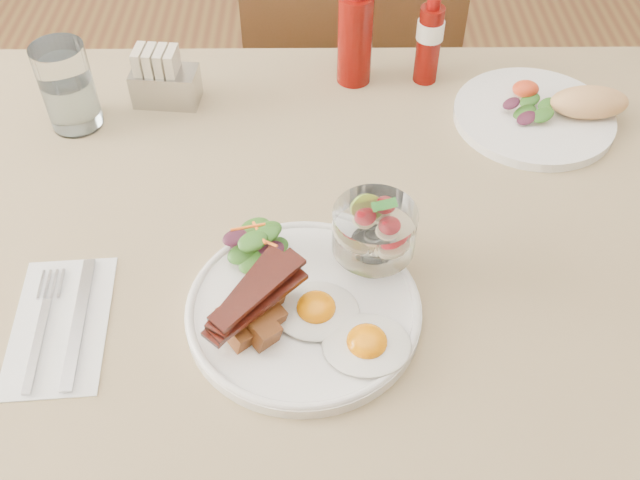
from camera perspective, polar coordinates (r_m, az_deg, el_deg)
table at (r=1.02m, az=3.75°, el=-2.49°), size 1.33×0.88×0.75m
chair_far at (r=1.61m, az=2.24°, el=12.44°), size 0.42×0.42×0.93m
main_plate at (r=0.85m, az=-1.32°, el=-5.63°), size 0.28×0.28×0.02m
fried_eggs at (r=0.82m, az=1.69°, el=-6.89°), size 0.16×0.14×0.03m
bacon_potato_pile at (r=0.81m, az=-5.23°, el=-5.41°), size 0.12×0.13×0.06m
side_salad at (r=0.88m, az=-5.11°, el=-0.42°), size 0.09×0.08×0.04m
fruit_cup at (r=0.85m, az=4.36°, el=0.78°), size 0.10×0.10×0.10m
second_plate at (r=1.17m, az=17.71°, el=9.76°), size 0.27×0.25×0.06m
ketchup_bottle at (r=1.17m, az=2.82°, el=15.85°), size 0.06×0.06×0.17m
hot_sauce_bottle at (r=1.19m, az=8.72°, el=15.53°), size 0.06×0.06×0.15m
sugar_caddy at (r=1.17m, az=-12.42°, el=12.37°), size 0.11×0.07×0.09m
water_glass at (r=1.15m, az=-19.45°, el=11.14°), size 0.08×0.08×0.13m
napkin_cutlery at (r=0.90m, az=-19.98°, el=-6.36°), size 0.13×0.21×0.01m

